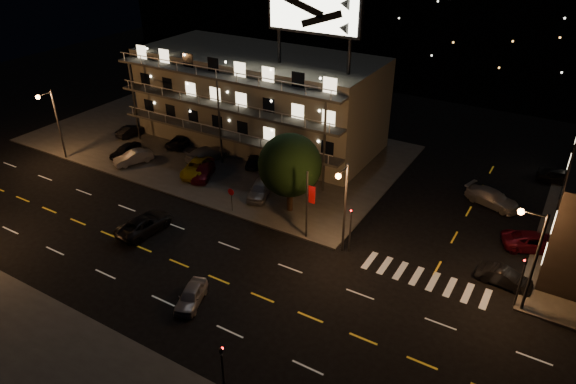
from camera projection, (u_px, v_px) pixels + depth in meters
The scene contains 28 objects.
ground at pixel (199, 271), 40.23m from camera, with size 140.00×140.00×0.00m, color black.
curb_nw at pixel (215, 144), 61.40m from camera, with size 44.00×24.00×0.15m, color #3C3C39.
motel at pixel (259, 98), 59.91m from camera, with size 28.00×13.80×18.10m.
streetlight_nw at pixel (54, 118), 55.33m from camera, with size 0.44×1.92×8.00m.
streetlight_nc at pixel (344, 201), 39.94m from camera, with size 0.44×1.92×8.00m.
streetlight_ne at pixel (532, 252), 34.13m from camera, with size 1.92×0.44×8.00m.
signal_nw at pixel (351, 225), 41.31m from camera, with size 0.20×0.27×4.60m.
signal_sw at pixel (223, 368), 28.59m from camera, with size 0.20×0.27×4.60m.
signal_ne at pixel (522, 278), 35.51m from camera, with size 0.27×0.20×4.60m.
banner_north at pixel (308, 204), 42.56m from camera, with size 0.83×0.16×6.40m.
stop_sign at pixel (231, 196), 47.14m from camera, with size 0.91×0.11×2.61m.
tree at pixel (289, 167), 45.89m from camera, with size 5.98×5.76×7.53m.
lot_car_0 at pixel (125, 150), 57.98m from camera, with size 1.61×3.99×1.36m, color black.
lot_car_1 at pixel (133, 157), 56.31m from camera, with size 1.48×4.24×1.40m, color gray.
lot_car_2 at pixel (197, 167), 54.17m from camera, with size 2.32×5.02×1.40m, color gold.
lot_car_3 at pixel (203, 172), 53.49m from camera, with size 1.73×4.27×1.24m, color #550C18.
lot_car_4 at pixel (260, 189), 49.95m from camera, with size 1.81×4.49×1.53m, color gray.
lot_car_5 at pixel (131, 131), 63.07m from camera, with size 1.33×3.81×1.26m, color black.
lot_car_6 at pixel (181, 141), 60.50m from camera, with size 2.06×4.47×1.24m, color black.
lot_car_7 at pixel (207, 153), 57.11m from camera, with size 2.05×5.05×1.47m, color gray.
lot_car_8 at pixel (254, 160), 55.89m from camera, with size 1.48×3.68×1.25m, color black.
lot_car_9 at pixel (272, 168), 54.14m from camera, with size 1.39×3.99×1.32m, color #550C18.
side_car_0 at pixel (504, 277), 38.54m from camera, with size 1.41×4.04×1.33m, color black.
side_car_1 at pixel (535, 242), 42.52m from camera, with size 2.39×5.18×1.44m, color #550C18.
side_car_2 at pixel (492, 198), 48.74m from camera, with size 2.10×5.18×1.50m, color gray.
side_car_3 at pixel (560, 176), 52.61m from camera, with size 1.80×4.47×1.52m, color black.
road_car_east at pixel (191, 296), 36.77m from camera, with size 1.51×3.76×1.28m, color gray.
road_car_west at pixel (144, 224), 44.79m from camera, with size 2.45×5.32×1.48m, color black.
Camera 1 is at (22.42, -23.87, 25.18)m, focal length 32.00 mm.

